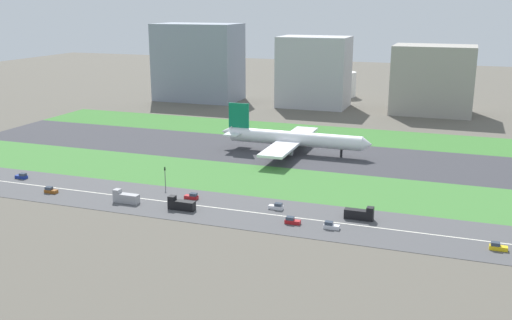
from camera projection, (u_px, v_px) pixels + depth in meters
ground_plane at (279, 152)px, 246.55m from camera, size 800.00×800.00×0.00m
runway at (279, 152)px, 246.54m from camera, size 280.00×46.00×0.10m
grass_median_north at (304, 132)px, 283.82m from camera, size 280.00×36.00×0.10m
grass_median_south at (244, 178)px, 209.25m from camera, size 280.00×36.00×0.10m
highway at (208, 207)px, 180.15m from camera, size 280.00×28.00×0.10m
highway_centerline at (208, 207)px, 180.14m from camera, size 266.00×0.50×0.01m
airliner at (291, 139)px, 243.20m from camera, size 65.00×56.00×19.70m
car_4 at (22, 176)px, 208.80m from camera, size 4.40×1.80×2.00m
truck_2 at (126, 198)px, 183.61m from camera, size 8.40×2.50×4.00m
car_1 at (277, 207)px, 177.76m from camera, size 4.40×1.80×2.00m
truck_0 at (360, 214)px, 169.33m from camera, size 8.40×2.50×4.00m
car_2 at (292, 221)px, 166.13m from camera, size 4.40×1.80×2.00m
truck_1 at (181, 205)px, 177.33m from camera, size 8.40×2.50×4.00m
car_5 at (51, 190)px, 193.09m from camera, size 4.40×1.80×2.00m
car_3 at (331, 226)px, 162.48m from camera, size 4.40×1.80×2.00m
car_0 at (192, 196)px, 187.00m from camera, size 4.40×1.80×2.00m
car_6 at (498, 247)px, 148.48m from camera, size 4.40×1.80×2.00m
traffic_light at (165, 176)px, 197.86m from camera, size 0.36×0.50×7.20m
terminal_building at (198, 62)px, 373.14m from camera, size 52.63×31.11×48.28m
hangar_building at (314, 72)px, 349.37m from camera, size 40.99×27.08×41.73m
office_tower at (433, 80)px, 327.57m from camera, size 44.23×29.54×38.18m
fuel_tank_west at (344, 84)px, 390.50m from camera, size 16.06×16.06×16.43m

